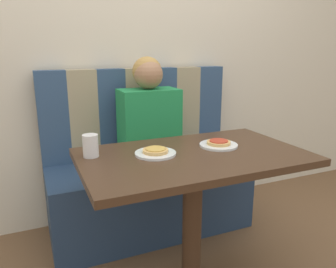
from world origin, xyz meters
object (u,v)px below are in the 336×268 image
plate_right (219,145)px  drinking_cup (91,146)px  plate_left (155,153)px  pizza_left (155,150)px  person (149,114)px  pizza_right (219,142)px

plate_right → drinking_cup: drinking_cup is taller
plate_left → drinking_cup: drinking_cup is taller
plate_left → pizza_left: 0.02m
plate_right → drinking_cup: 0.65m
plate_left → plate_right: bearing=0.0°
person → pizza_left: 0.60m
plate_left → person: bearing=72.8°
pizza_right → plate_left: bearing=180.0°
plate_left → pizza_left: size_ratio=1.61×
person → plate_left: person is taller
person → drinking_cup: size_ratio=6.54×
plate_right → pizza_right: (0.00, 0.00, 0.02)m
drinking_cup → person: bearing=45.8°
plate_left → drinking_cup: size_ratio=1.86×
plate_right → pizza_left: pizza_left is taller
drinking_cup → pizza_right: bearing=-8.2°
person → plate_right: person is taller
person → drinking_cup: (-0.47, -0.48, -0.03)m
person → pizza_left: (-0.18, -0.57, -0.06)m
pizza_left → drinking_cup: bearing=162.3°
pizza_right → drinking_cup: bearing=171.8°
pizza_right → plate_right: bearing=0.0°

